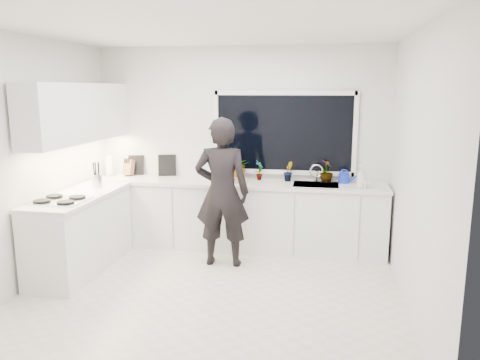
# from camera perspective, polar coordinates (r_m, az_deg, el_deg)

# --- Properties ---
(floor) EXTENTS (4.00, 3.50, 0.02)m
(floor) POSITION_cam_1_polar(r_m,az_deg,el_deg) (5.16, -3.62, -13.52)
(floor) COLOR beige
(floor) RESTS_ON ground
(wall_back) EXTENTS (4.00, 0.02, 2.70)m
(wall_back) POSITION_cam_1_polar(r_m,az_deg,el_deg) (6.46, 0.05, 4.10)
(wall_back) COLOR white
(wall_back) RESTS_ON ground
(wall_left) EXTENTS (0.02, 3.50, 2.70)m
(wall_left) POSITION_cam_1_polar(r_m,az_deg,el_deg) (5.60, -24.19, 2.05)
(wall_left) COLOR white
(wall_left) RESTS_ON ground
(wall_right) EXTENTS (0.02, 3.50, 2.70)m
(wall_right) POSITION_cam_1_polar(r_m,az_deg,el_deg) (4.69, 20.75, 0.72)
(wall_right) COLOR white
(wall_right) RESTS_ON ground
(ceiling) EXTENTS (4.00, 3.50, 0.02)m
(ceiling) POSITION_cam_1_polar(r_m,az_deg,el_deg) (4.72, -4.04, 18.06)
(ceiling) COLOR white
(ceiling) RESTS_ON wall_back
(window) EXTENTS (1.80, 0.02, 1.00)m
(window) POSITION_cam_1_polar(r_m,az_deg,el_deg) (6.32, 5.37, 5.72)
(window) COLOR black
(window) RESTS_ON wall_back
(base_cabinets_back) EXTENTS (3.92, 0.58, 0.88)m
(base_cabinets_back) POSITION_cam_1_polar(r_m,az_deg,el_deg) (6.33, -0.46, -4.44)
(base_cabinets_back) COLOR white
(base_cabinets_back) RESTS_ON floor
(base_cabinets_left) EXTENTS (0.58, 1.60, 0.88)m
(base_cabinets_left) POSITION_cam_1_polar(r_m,az_deg,el_deg) (5.90, -18.83, -6.22)
(base_cabinets_left) COLOR white
(base_cabinets_left) RESTS_ON floor
(countertop_back) EXTENTS (3.94, 0.62, 0.04)m
(countertop_back) POSITION_cam_1_polar(r_m,az_deg,el_deg) (6.22, -0.49, -0.38)
(countertop_back) COLOR silver
(countertop_back) RESTS_ON base_cabinets_back
(countertop_left) EXTENTS (0.62, 1.60, 0.04)m
(countertop_left) POSITION_cam_1_polar(r_m,az_deg,el_deg) (5.79, -19.11, -1.86)
(countertop_left) COLOR silver
(countertop_left) RESTS_ON base_cabinets_left
(upper_cabinets) EXTENTS (0.34, 2.10, 0.70)m
(upper_cabinets) POSITION_cam_1_polar(r_m,az_deg,el_deg) (6.02, -19.05, 7.77)
(upper_cabinets) COLOR white
(upper_cabinets) RESTS_ON wall_left
(sink) EXTENTS (0.58, 0.42, 0.14)m
(sink) POSITION_cam_1_polar(r_m,az_deg,el_deg) (6.12, 9.22, -0.98)
(sink) COLOR silver
(sink) RESTS_ON countertop_back
(faucet) EXTENTS (0.03, 0.03, 0.22)m
(faucet) POSITION_cam_1_polar(r_m,az_deg,el_deg) (6.29, 9.31, 0.82)
(faucet) COLOR silver
(faucet) RESTS_ON countertop_back
(stovetop) EXTENTS (0.56, 0.48, 0.03)m
(stovetop) POSITION_cam_1_polar(r_m,az_deg,el_deg) (5.50, -21.10, -2.28)
(stovetop) COLOR black
(stovetop) RESTS_ON countertop_left
(person) EXTENTS (0.69, 0.47, 1.81)m
(person) POSITION_cam_1_polar(r_m,az_deg,el_deg) (5.63, -2.21, -1.52)
(person) COLOR black
(person) RESTS_ON floor
(pizza_tray) EXTENTS (0.49, 0.41, 0.03)m
(pizza_tray) POSITION_cam_1_polar(r_m,az_deg,el_deg) (6.20, -1.02, -0.08)
(pizza_tray) COLOR silver
(pizza_tray) RESTS_ON countertop_back
(pizza) EXTENTS (0.44, 0.36, 0.01)m
(pizza) POSITION_cam_1_polar(r_m,az_deg,el_deg) (6.20, -1.02, 0.08)
(pizza) COLOR #C33E1A
(pizza) RESTS_ON pizza_tray
(watering_can) EXTENTS (0.16, 0.16, 0.13)m
(watering_can) POSITION_cam_1_polar(r_m,az_deg,el_deg) (6.26, 12.55, 0.23)
(watering_can) COLOR #152CC7
(watering_can) RESTS_ON countertop_back
(paper_towel_roll) EXTENTS (0.11, 0.11, 0.26)m
(paper_towel_roll) POSITION_cam_1_polar(r_m,az_deg,el_deg) (6.88, -15.61, 1.60)
(paper_towel_roll) COLOR white
(paper_towel_roll) RESTS_ON countertop_back
(knife_block) EXTENTS (0.15, 0.12, 0.22)m
(knife_block) POSITION_cam_1_polar(r_m,az_deg,el_deg) (6.81, -13.42, 1.43)
(knife_block) COLOR olive
(knife_block) RESTS_ON countertop_back
(utensil_crock) EXTENTS (0.13, 0.13, 0.16)m
(utensil_crock) POSITION_cam_1_polar(r_m,az_deg,el_deg) (6.15, -17.03, -0.05)
(utensil_crock) COLOR silver
(utensil_crock) RESTS_ON countertop_left
(picture_frame_large) EXTENTS (0.22, 0.06, 0.28)m
(picture_frame_large) POSITION_cam_1_polar(r_m,az_deg,el_deg) (6.87, -12.55, 1.81)
(picture_frame_large) COLOR black
(picture_frame_large) RESTS_ON countertop_back
(picture_frame_small) EXTENTS (0.25, 0.09, 0.30)m
(picture_frame_small) POSITION_cam_1_polar(r_m,az_deg,el_deg) (6.70, -8.88, 1.80)
(picture_frame_small) COLOR black
(picture_frame_small) RESTS_ON countertop_back
(herb_plants) EXTENTS (1.42, 0.34, 0.34)m
(herb_plants) POSITION_cam_1_polar(r_m,az_deg,el_deg) (6.30, 2.52, 1.44)
(herb_plants) COLOR #26662D
(herb_plants) RESTS_ON countertop_back
(soap_bottles) EXTENTS (0.16, 0.16, 0.29)m
(soap_bottles) POSITION_cam_1_polar(r_m,az_deg,el_deg) (5.96, 14.63, 0.22)
(soap_bottles) COLOR #D8BF66
(soap_bottles) RESTS_ON countertop_back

